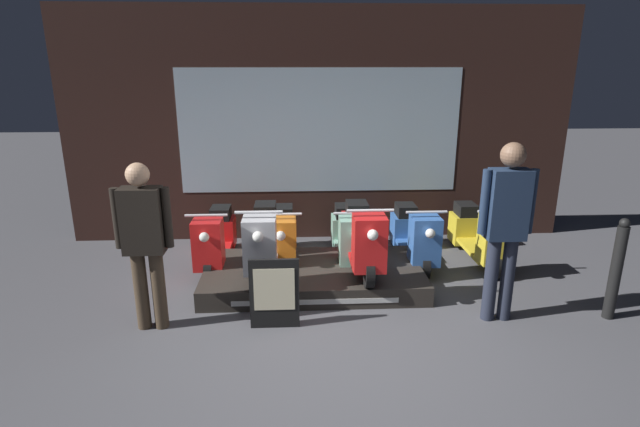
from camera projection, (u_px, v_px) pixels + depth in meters
name	position (u px, v px, depth m)	size (l,w,h in m)	color
ground_plane	(337.00, 354.00, 4.40)	(30.00, 30.00, 0.00)	#4C4C51
shop_wall_back	(320.00, 127.00, 6.92)	(7.04, 0.09, 3.20)	#331E19
display_platform	(313.00, 276.00, 5.74)	(2.47, 1.27, 0.22)	#2D2823
scooter_display_left	(263.00, 239.00, 5.59)	(0.47, 1.51, 0.84)	black
scooter_display_right	(362.00, 238.00, 5.64)	(0.47, 1.51, 0.84)	black
scooter_backrow_0	(216.00, 239.00, 6.23)	(0.47, 1.51, 0.84)	black
scooter_backrow_1	(283.00, 238.00, 6.27)	(0.47, 1.51, 0.84)	black
scooter_backrow_2	(349.00, 237.00, 6.31)	(0.47, 1.51, 0.84)	black
scooter_backrow_3	(414.00, 236.00, 6.35)	(0.47, 1.51, 0.84)	black
scooter_backrow_4	(478.00, 235.00, 6.39)	(0.47, 1.51, 0.84)	black
person_left_browsing	(144.00, 237.00, 4.58)	(0.53, 0.21, 1.62)	#473828
person_right_browsing	(506.00, 221.00, 4.72)	(0.53, 0.23, 1.78)	#232838
price_sign_board	(274.00, 293.00, 4.75)	(0.47, 0.04, 0.71)	black
street_bollard	(616.00, 269.00, 4.88)	(0.11, 0.11, 1.05)	black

